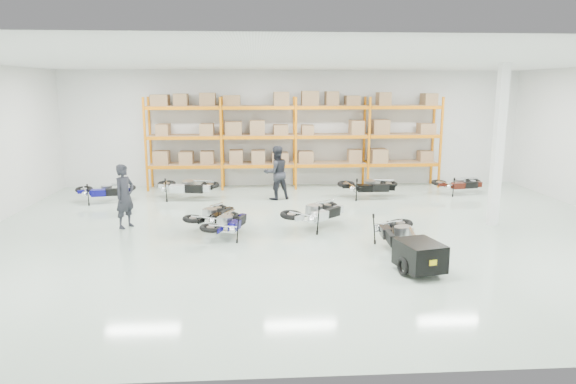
{
  "coord_description": "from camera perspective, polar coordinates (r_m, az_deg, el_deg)",
  "views": [
    {
      "loc": [
        -1.54,
        -13.28,
        3.86
      ],
      "look_at": [
        -0.67,
        0.16,
        1.1
      ],
      "focal_mm": 32.0,
      "sensor_mm": 36.0,
      "label": 1
    }
  ],
  "objects": [
    {
      "name": "room",
      "position": [
        13.47,
        2.91,
        4.7
      ],
      "size": [
        18.0,
        18.0,
        18.0
      ],
      "color": "#A7BAA9",
      "rests_on": "ground"
    },
    {
      "name": "pallet_rack",
      "position": [
        19.86,
        0.78,
        6.95
      ],
      "size": [
        11.28,
        0.98,
        3.62
      ],
      "color": "orange",
      "rests_on": "ground"
    },
    {
      "name": "structural_column",
      "position": [
        15.43,
        22.32,
        4.73
      ],
      "size": [
        0.25,
        0.25,
        4.5
      ],
      "primitive_type": "cube",
      "color": "white",
      "rests_on": "ground"
    },
    {
      "name": "moto_blue_centre",
      "position": [
        13.48,
        -6.72,
        -2.97
      ],
      "size": [
        1.27,
        1.78,
        1.04
      ],
      "primitive_type": null,
      "rotation": [
        0.0,
        -0.09,
        2.81
      ],
      "color": "#0C0855",
      "rests_on": "ground"
    },
    {
      "name": "moto_silver_left",
      "position": [
        14.27,
        3.16,
        -1.79
      ],
      "size": [
        1.98,
        1.92,
        1.19
      ],
      "primitive_type": null,
      "rotation": [
        0.0,
        -0.09,
        2.31
      ],
      "color": "silver",
      "rests_on": "ground"
    },
    {
      "name": "moto_black_far_left",
      "position": [
        14.37,
        -8.44,
        -2.1
      ],
      "size": [
        1.43,
        1.8,
        1.04
      ],
      "primitive_type": null,
      "rotation": [
        0.0,
        -0.09,
        2.68
      ],
      "color": "black",
      "rests_on": "ground"
    },
    {
      "name": "moto_touring_right",
      "position": [
        12.57,
        12.22,
        -3.95
      ],
      "size": [
        0.99,
        1.85,
        1.17
      ],
      "primitive_type": null,
      "rotation": [
        0.0,
        -0.09,
        -0.05
      ],
      "color": "black",
      "rests_on": "ground"
    },
    {
      "name": "trailer",
      "position": [
        11.15,
        14.42,
        -6.86
      ],
      "size": [
        0.99,
        1.69,
        0.69
      ],
      "rotation": [
        0.0,
        0.0,
        0.24
      ],
      "color": "black",
      "rests_on": "ground"
    },
    {
      "name": "moto_back_a",
      "position": [
        18.51,
        -19.69,
        0.5
      ],
      "size": [
        1.81,
        1.07,
        1.1
      ],
      "primitive_type": null,
      "rotation": [
        0.0,
        -0.09,
        1.71
      ],
      "color": "navy",
      "rests_on": "ground"
    },
    {
      "name": "moto_back_b",
      "position": [
        18.21,
        -11.27,
        1.0
      ],
      "size": [
        2.06,
        1.31,
        1.24
      ],
      "primitive_type": null,
      "rotation": [
        0.0,
        -0.09,
        1.37
      ],
      "color": "silver",
      "rests_on": "ground"
    },
    {
      "name": "moto_back_c",
      "position": [
        18.29,
        8.96,
        1.05
      ],
      "size": [
        1.87,
        0.97,
        1.19
      ],
      "primitive_type": null,
      "rotation": [
        0.0,
        -0.09,
        1.54
      ],
      "color": "black",
      "rests_on": "ground"
    },
    {
      "name": "moto_back_d",
      "position": [
        19.76,
        18.48,
        1.2
      ],
      "size": [
        1.74,
        1.02,
        1.07
      ],
      "primitive_type": null,
      "rotation": [
        0.0,
        -0.09,
        1.7
      ],
      "color": "#44150D",
      "rests_on": "ground"
    },
    {
      "name": "person_left",
      "position": [
        14.92,
        -17.68,
        -0.44
      ],
      "size": [
        0.7,
        0.78,
        1.79
      ],
      "primitive_type": "imported",
      "rotation": [
        0.0,
        0.0,
        1.03
      ],
      "color": "#21222A",
      "rests_on": "ground"
    },
    {
      "name": "person_back",
      "position": [
        17.83,
        -1.31,
        2.15
      ],
      "size": [
        1.1,
        0.98,
        1.88
      ],
      "primitive_type": "imported",
      "rotation": [
        0.0,
        0.0,
        3.49
      ],
      "color": "#21232A",
      "rests_on": "ground"
    }
  ]
}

